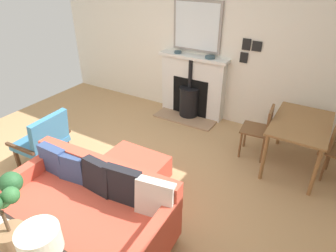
% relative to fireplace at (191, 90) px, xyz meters
% --- Properties ---
extents(ground_plane, '(4.99, 6.06, 0.01)m').
position_rel_fireplace_xyz_m(ground_plane, '(2.30, 0.03, -0.50)').
color(ground_plane, tan).
extents(wall_left, '(0.12, 6.06, 2.82)m').
position_rel_fireplace_xyz_m(wall_left, '(-0.19, 0.03, 0.91)').
color(wall_left, silver).
rests_on(wall_left, ground).
extents(fireplace, '(0.59, 1.29, 1.14)m').
position_rel_fireplace_xyz_m(fireplace, '(0.00, 0.00, 0.00)').
color(fireplace, '#9E7A5B').
rests_on(fireplace, ground).
extents(mirror_over_mantel, '(0.04, 0.88, 0.84)m').
position_rel_fireplace_xyz_m(mirror_over_mantel, '(-0.11, -0.00, 1.13)').
color(mirror_over_mantel, gray).
extents(mantel_bowl_near, '(0.13, 0.13, 0.04)m').
position_rel_fireplace_xyz_m(mantel_bowl_near, '(-0.01, -0.31, 0.67)').
color(mantel_bowl_near, '#334C56').
rests_on(mantel_bowl_near, fireplace).
extents(mantel_bowl_far, '(0.17, 0.17, 0.04)m').
position_rel_fireplace_xyz_m(mantel_bowl_far, '(-0.01, 0.32, 0.67)').
color(mantel_bowl_far, '#334C56').
rests_on(mantel_bowl_far, fireplace).
extents(sofa, '(1.01, 1.84, 0.83)m').
position_rel_fireplace_xyz_m(sofa, '(3.08, 0.37, -0.14)').
color(sofa, '#B2B2B7').
rests_on(sofa, ground).
extents(ottoman, '(0.54, 0.80, 0.39)m').
position_rel_fireplace_xyz_m(ottoman, '(2.14, 0.28, -0.26)').
color(ottoman, '#B2B2B7').
rests_on(ottoman, ground).
extents(armchair_accent, '(0.71, 0.62, 0.82)m').
position_rel_fireplace_xyz_m(armchair_accent, '(2.47, -1.04, -0.05)').
color(armchair_accent, '#4C3321').
rests_on(armchair_accent, ground).
extents(console_table, '(0.39, 1.44, 0.75)m').
position_rel_fireplace_xyz_m(console_table, '(3.91, 0.37, 0.16)').
color(console_table, black).
rests_on(console_table, ground).
extents(table_lamp_far_end, '(0.27, 0.27, 0.45)m').
position_rel_fireplace_xyz_m(table_lamp_far_end, '(3.91, 0.91, 0.60)').
color(table_lamp_far_end, beige).
rests_on(table_lamp_far_end, console_table).
extents(potted_plant, '(0.46, 0.40, 0.59)m').
position_rel_fireplace_xyz_m(potted_plant, '(3.91, 0.49, 0.59)').
color(potted_plant, '#99704C').
rests_on(potted_plant, console_table).
extents(dining_table, '(1.11, 0.72, 0.73)m').
position_rel_fireplace_xyz_m(dining_table, '(0.72, 2.00, 0.13)').
color(dining_table, olive).
rests_on(dining_table, ground).
extents(dining_chair_near_fireplace, '(0.43, 0.43, 0.82)m').
position_rel_fireplace_xyz_m(dining_chair_near_fireplace, '(0.71, 1.49, -0.00)').
color(dining_chair_near_fireplace, brown).
rests_on(dining_chair_near_fireplace, ground).
extents(photo_gallery_row, '(0.02, 0.32, 0.39)m').
position_rel_fireplace_xyz_m(photo_gallery_row, '(-0.12, 0.93, 0.87)').
color(photo_gallery_row, black).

